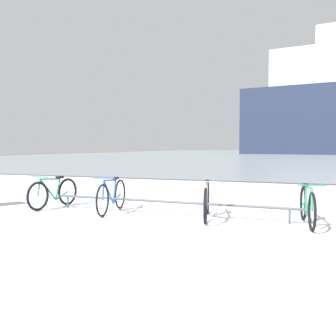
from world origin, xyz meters
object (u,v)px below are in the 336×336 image
at_px(bicycle_0, 53,193).
at_px(bicycle_2, 207,201).
at_px(bicycle_1, 112,196).
at_px(bicycle_3, 307,206).

distance_m(bicycle_0, bicycle_2, 3.64).
bearing_deg(bicycle_0, bicycle_2, -1.05).
xyz_separation_m(bicycle_1, bicycle_2, (2.07, 0.03, -0.00)).
xyz_separation_m(bicycle_1, bicycle_3, (3.92, 0.01, -0.01)).
distance_m(bicycle_0, bicycle_1, 1.57).
xyz_separation_m(bicycle_0, bicycle_1, (1.57, -0.10, 0.02)).
distance_m(bicycle_1, bicycle_2, 2.07).
bearing_deg(bicycle_3, bicycle_1, -179.86).
relative_size(bicycle_2, bicycle_3, 1.05).
height_order(bicycle_0, bicycle_2, bicycle_2).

